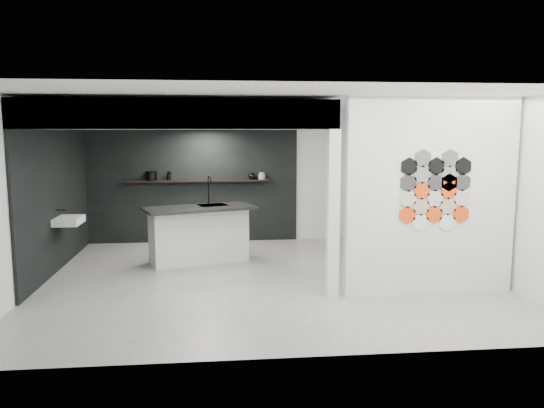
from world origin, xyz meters
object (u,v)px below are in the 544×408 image
at_px(stockpot, 151,176).
at_px(glass_bowl, 262,177).
at_px(kettle, 252,176).
at_px(wall_basin, 69,221).
at_px(glass_vase, 262,176).
at_px(utensil_cup, 169,178).
at_px(partition_panel, 431,197).
at_px(bottle_dark, 169,176).
at_px(kitchen_island, 199,233).

height_order(stockpot, glass_bowl, stockpot).
bearing_deg(kettle, wall_basin, -153.30).
bearing_deg(kettle, glass_bowl, -6.22).
bearing_deg(glass_bowl, kettle, 180.00).
distance_m(kettle, glass_vase, 0.20).
bearing_deg(utensil_cup, kettle, 0.00).
distance_m(glass_bowl, glass_vase, 0.02).
bearing_deg(glass_vase, kettle, 180.00).
relative_size(glass_bowl, utensil_cup, 1.36).
distance_m(partition_panel, wall_basin, 5.78).
bearing_deg(bottle_dark, utensil_cup, 180.00).
bearing_deg(bottle_dark, glass_bowl, 0.00).
bearing_deg(glass_vase, kitchen_island, -126.83).
bearing_deg(stockpot, bottle_dark, 0.00).
bearing_deg(stockpot, utensil_cup, 0.00).
distance_m(kitchen_island, glass_vase, 2.29).
xyz_separation_m(kettle, bottle_dark, (-1.71, 0.00, 0.02)).
bearing_deg(glass_bowl, utensil_cup, 180.00).
bearing_deg(kitchen_island, utensil_cup, 92.98).
xyz_separation_m(partition_panel, glass_vase, (-2.08, 3.87, -0.01)).
distance_m(glass_bowl, bottle_dark, 1.91).
distance_m(stockpot, utensil_cup, 0.36).
height_order(kitchen_island, utensil_cup, kitchen_island).
bearing_deg(glass_vase, wall_basin, -148.65).
xyz_separation_m(stockpot, bottle_dark, (0.36, 0.00, -0.00)).
bearing_deg(kitchen_island, wall_basin, 171.81).
xyz_separation_m(partition_panel, glass_bowl, (-2.08, 3.87, -0.03)).
height_order(kitchen_island, bottle_dark, kitchen_island).
relative_size(kitchen_island, glass_vase, 14.11).
distance_m(bottle_dark, utensil_cup, 0.04).
bearing_deg(kitchen_island, stockpot, 102.65).
xyz_separation_m(wall_basin, stockpot, (1.11, 2.07, 0.56)).
distance_m(glass_vase, utensil_cup, 1.92).
xyz_separation_m(wall_basin, glass_vase, (3.39, 2.07, 0.54)).
bearing_deg(stockpot, glass_bowl, 0.00).
height_order(kettle, utensil_cup, kettle).
bearing_deg(utensil_cup, glass_vase, 0.00).
bearing_deg(kettle, partition_panel, -65.73).
xyz_separation_m(bottle_dark, utensil_cup, (-0.01, 0.00, -0.04)).
relative_size(bottle_dark, utensil_cup, 1.68).
relative_size(partition_panel, kettle, 17.62).
height_order(partition_panel, utensil_cup, partition_panel).
bearing_deg(glass_vase, utensil_cup, 180.00).
height_order(wall_basin, stockpot, stockpot).
xyz_separation_m(glass_bowl, glass_vase, (0.00, 0.00, 0.02)).
bearing_deg(partition_panel, glass_vase, 118.23).
bearing_deg(kettle, kitchen_island, -128.43).
distance_m(wall_basin, kitchen_island, 2.18).
bearing_deg(partition_panel, wall_basin, 161.77).
bearing_deg(bottle_dark, partition_panel, -44.10).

